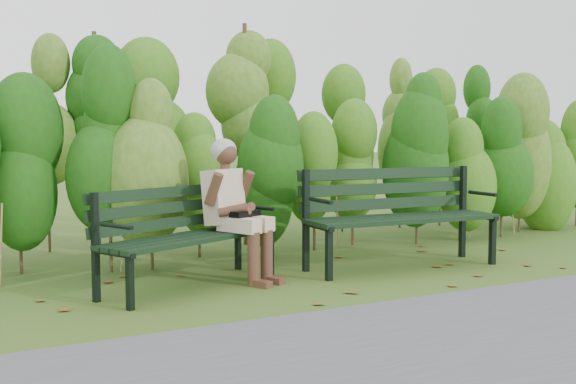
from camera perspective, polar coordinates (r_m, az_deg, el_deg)
name	(u,v)px	position (r m, az deg, el deg)	size (l,w,h in m)	color
ground	(307,281)	(5.86, 1.61, -7.58)	(80.00, 80.00, 0.00)	#495B1F
footpath	(494,353)	(4.15, 17.08, -12.92)	(60.00, 2.50, 0.01)	#474749
hedge_band	(224,136)	(7.40, -5.47, 4.77)	(11.04, 1.67, 2.42)	#47381E
leaf_litter	(329,287)	(5.64, 3.50, -8.04)	(5.65, 2.02, 0.01)	brown
bench_left	(183,228)	(5.68, -8.84, -3.01)	(1.74, 1.17, 0.83)	black
bench_right	(396,208)	(6.55, 9.15, -1.39)	(1.92, 0.72, 0.95)	black
seated_woman	(234,201)	(5.85, -4.56, -0.75)	(0.59, 0.77, 1.23)	beige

